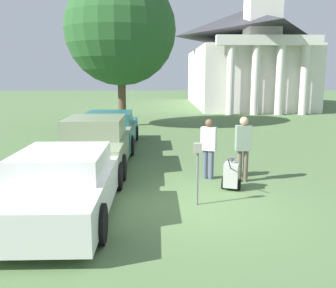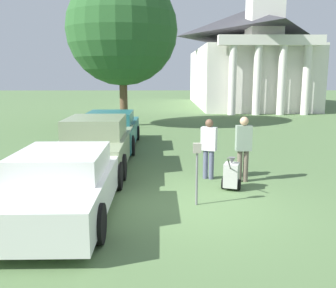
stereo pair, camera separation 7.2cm
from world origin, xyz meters
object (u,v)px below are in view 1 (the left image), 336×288
at_px(person_worker, 209,145).
at_px(parked_car_white, 65,183).
at_px(parking_meter, 198,162).
at_px(parked_car_teal, 110,131).
at_px(person_supervisor, 243,145).
at_px(equipment_cart, 231,175).
at_px(parked_car_sage, 97,144).
at_px(church, 244,51).

bearing_deg(person_worker, parked_car_white, 60.23).
relative_size(parked_car_white, parking_meter, 3.53).
height_order(parked_car_teal, parking_meter, parked_car_teal).
bearing_deg(parked_car_teal, person_supervisor, -49.85).
height_order(person_supervisor, equipment_cart, person_supervisor).
relative_size(parked_car_sage, parked_car_teal, 1.03).
distance_m(parked_car_sage, equipment_cart, 4.56).
bearing_deg(parking_meter, parked_car_white, -171.53).
distance_m(parked_car_teal, equipment_cart, 6.86).
relative_size(parked_car_teal, equipment_cart, 5.07).
bearing_deg(parking_meter, person_supervisor, 52.19).
height_order(parked_car_white, person_worker, person_worker).
relative_size(parked_car_teal, church, 0.23).
xyz_separation_m(parked_car_white, church, (9.72, 27.24, 4.33)).
bearing_deg(equipment_cart, church, 95.43).
relative_size(parked_car_sage, person_worker, 3.06).
relative_size(parked_car_white, parked_car_teal, 0.99).
distance_m(parked_car_sage, person_worker, 3.67).
distance_m(parked_car_teal, person_supervisor, 6.57).
bearing_deg(person_worker, equipment_cart, 137.74).
bearing_deg(church, person_supervisor, -102.33).
bearing_deg(parking_meter, parked_car_sage, 128.35).
distance_m(parking_meter, person_supervisor, 2.33).
bearing_deg(parked_car_sage, parked_car_teal, 89.64).
bearing_deg(person_supervisor, parking_meter, 50.83).
height_order(parking_meter, person_worker, person_worker).
relative_size(parked_car_sage, equipment_cart, 5.21).
height_order(parked_car_white, parked_car_teal, parked_car_teal).
height_order(parking_meter, person_supervisor, person_supervisor).
bearing_deg(person_worker, parking_meter, 99.13).
bearing_deg(equipment_cart, parked_car_sage, 165.69).
relative_size(parked_car_sage, parking_meter, 3.66).
bearing_deg(church, parking_meter, -104.40).
bearing_deg(parked_car_white, person_supervisor, 27.58).
height_order(parked_car_white, church, church).
bearing_deg(person_worker, parked_car_teal, -31.42).
xyz_separation_m(parked_car_white, parking_meter, (2.84, 0.42, 0.33)).
bearing_deg(parked_car_white, parked_car_teal, 89.64).
bearing_deg(parked_car_teal, parking_meter, -67.79).
xyz_separation_m(person_worker, person_supervisor, (0.90, -0.30, 0.06)).
height_order(parked_car_sage, equipment_cart, parked_car_sage).
bearing_deg(parked_car_teal, parked_car_white, -90.36).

